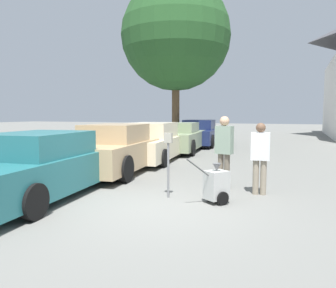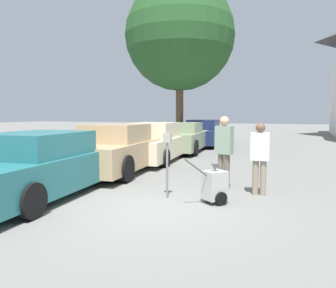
% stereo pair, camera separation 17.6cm
% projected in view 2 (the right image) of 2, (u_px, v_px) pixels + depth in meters
% --- Properties ---
extents(ground_plane, '(120.00, 120.00, 0.00)m').
position_uv_depth(ground_plane, '(144.00, 207.00, 6.57)').
color(ground_plane, slate).
extents(parked_car_teal, '(2.43, 5.43, 1.46)m').
position_uv_depth(parked_car_teal, '(45.00, 166.00, 7.54)').
color(parked_car_teal, '#23666B').
rests_on(parked_car_teal, ground_plane).
extents(parked_car_tan, '(2.38, 5.01, 1.55)m').
position_uv_depth(parked_car_tan, '(119.00, 150.00, 10.54)').
color(parked_car_tan, tan).
rests_on(parked_car_tan, ground_plane).
extents(parked_car_cream, '(2.34, 5.40, 1.53)m').
position_uv_depth(parked_car_cream, '(156.00, 143.00, 13.18)').
color(parked_car_cream, beige).
rests_on(parked_car_cream, ground_plane).
extents(parked_car_sage, '(2.38, 4.97, 1.45)m').
position_uv_depth(parked_car_sage, '(183.00, 138.00, 16.13)').
color(parked_car_sage, gray).
rests_on(parked_car_sage, ground_plane).
extents(parked_car_navy, '(2.41, 5.09, 1.53)m').
position_uv_depth(parked_car_navy, '(204.00, 134.00, 19.38)').
color(parked_car_navy, '#19234C').
rests_on(parked_car_navy, ground_plane).
extents(parking_meter, '(0.18, 0.09, 1.45)m').
position_uv_depth(parking_meter, '(167.00, 153.00, 7.24)').
color(parking_meter, slate).
rests_on(parking_meter, ground_plane).
extents(person_worker, '(0.46, 0.31, 1.81)m').
position_uv_depth(person_worker, '(224.00, 147.00, 8.10)').
color(person_worker, '#665B4C').
rests_on(person_worker, ground_plane).
extents(person_supervisor, '(0.44, 0.25, 1.67)m').
position_uv_depth(person_supervisor, '(260.00, 154.00, 7.49)').
color(person_supervisor, gray).
rests_on(person_supervisor, ground_plane).
extents(equipment_cart, '(0.75, 0.90, 1.00)m').
position_uv_depth(equipment_cart, '(215.00, 185.00, 6.83)').
color(equipment_cart, '#B2B2AD').
rests_on(equipment_cart, ground_plane).
extents(shade_tree, '(6.24, 6.24, 9.45)m').
position_uv_depth(shade_tree, '(180.00, 36.00, 18.70)').
color(shade_tree, brown).
rests_on(shade_tree, ground_plane).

